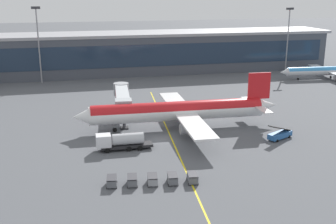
% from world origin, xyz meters
% --- Properties ---
extents(ground_plane, '(700.00, 700.00, 0.00)m').
position_xyz_m(ground_plane, '(0.00, 0.00, 0.00)').
color(ground_plane, '#515459').
extents(apron_lead_in_line, '(7.42, 79.71, 0.01)m').
position_xyz_m(apron_lead_in_line, '(2.53, 2.00, 0.00)').
color(apron_lead_in_line, yellow).
rests_on(apron_lead_in_line, ground_plane).
extents(terminal_building, '(181.03, 19.99, 14.79)m').
position_xyz_m(terminal_building, '(-8.90, 74.93, 7.41)').
color(terminal_building, '#424751').
rests_on(terminal_building, ground_plane).
extents(main_airliner, '(46.15, 36.62, 11.87)m').
position_xyz_m(main_airliner, '(5.57, 6.51, 4.02)').
color(main_airliner, white).
rests_on(main_airliner, ground_plane).
extents(jet_bridge, '(5.43, 20.40, 6.71)m').
position_xyz_m(jet_bridge, '(-5.45, 18.02, 5.00)').
color(jet_bridge, '#B2B7BC').
rests_on(jet_bridge, ground_plane).
extents(fuel_tanker, '(10.84, 2.85, 3.25)m').
position_xyz_m(fuel_tanker, '(-8.66, -3.69, 1.75)').
color(fuel_tanker, '#232326').
rests_on(fuel_tanker, ground_plane).
extents(belt_loader, '(6.78, 4.35, 3.49)m').
position_xyz_m(belt_loader, '(24.16, -5.09, 0.99)').
color(belt_loader, '#285B9E').
rests_on(belt_loader, ground_plane).
extents(baggage_cart_0, '(1.93, 2.83, 1.48)m').
position_xyz_m(baggage_cart_0, '(-11.96, -18.90, 0.78)').
color(baggage_cart_0, '#595B60').
rests_on(baggage_cart_0, ground_plane).
extents(baggage_cart_1, '(1.93, 2.83, 1.48)m').
position_xyz_m(baggage_cart_1, '(-8.78, -19.32, 0.78)').
color(baggage_cart_1, '#595B60').
rests_on(baggage_cart_1, ground_plane).
extents(baggage_cart_2, '(1.93, 2.83, 1.48)m').
position_xyz_m(baggage_cart_2, '(-5.61, -19.74, 0.78)').
color(baggage_cart_2, gray).
rests_on(baggage_cart_2, ground_plane).
extents(baggage_cart_3, '(1.93, 2.83, 1.48)m').
position_xyz_m(baggage_cart_3, '(-2.44, -20.17, 0.78)').
color(baggage_cart_3, '#595B60').
rests_on(baggage_cart_3, ground_plane).
extents(baggage_cart_4, '(1.93, 2.83, 1.48)m').
position_xyz_m(baggage_cart_4, '(0.73, -20.59, 0.78)').
color(baggage_cart_4, '#595B60').
rests_on(baggage_cart_4, ground_plane).
extents(commuter_jet_far, '(35.44, 28.33, 8.47)m').
position_xyz_m(commuter_jet_far, '(69.86, 46.92, 2.92)').
color(commuter_jet_far, silver).
rests_on(commuter_jet_far, ground_plane).
extents(apron_light_mast_0, '(2.80, 0.50, 24.73)m').
position_xyz_m(apron_light_mast_0, '(-26.62, 62.97, 14.37)').
color(apron_light_mast_0, gray).
rests_on(apron_light_mast_0, ground_plane).
extents(apron_light_mast_1, '(2.80, 0.50, 23.64)m').
position_xyz_m(apron_light_mast_1, '(62.12, 62.97, 13.81)').
color(apron_light_mast_1, gray).
rests_on(apron_light_mast_1, ground_plane).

